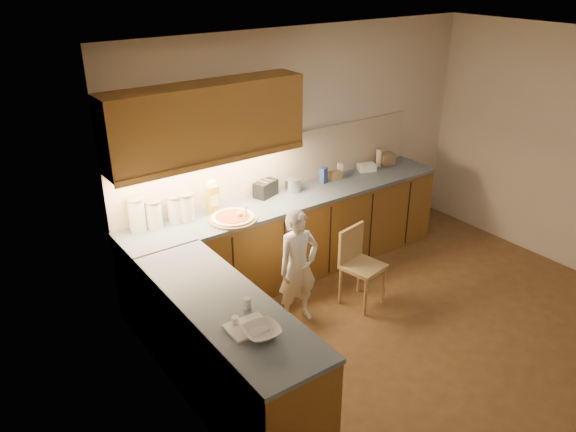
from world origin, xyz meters
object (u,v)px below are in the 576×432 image
object	(u,v)px
pizza_on_board	(233,218)
oil_jug	(213,199)
wooden_chair	(358,261)
toaster	(266,189)
child	(298,267)

from	to	relation	value
pizza_on_board	oil_jug	size ratio (longest dim) A/B	1.39
wooden_chair	pizza_on_board	bearing A→B (deg)	133.31
pizza_on_board	oil_jug	xyz separation A→B (m)	(-0.08, 0.25, 0.13)
oil_jug	pizza_on_board	bearing A→B (deg)	-72.72
oil_jug	toaster	xyz separation A→B (m)	(0.66, 0.06, -0.07)
oil_jug	child	bearing A→B (deg)	-65.20
pizza_on_board	wooden_chair	xyz separation A→B (m)	(1.00, -0.72, -0.47)
wooden_chair	oil_jug	size ratio (longest dim) A/B	2.39
wooden_chair	toaster	xyz separation A→B (m)	(-0.42, 1.03, 0.53)
oil_jug	wooden_chair	bearing A→B (deg)	-41.90
pizza_on_board	oil_jug	world-z (taller)	oil_jug
pizza_on_board	child	xyz separation A→B (m)	(0.32, -0.62, -0.36)
pizza_on_board	toaster	distance (m)	0.66
pizza_on_board	wooden_chair	size ratio (longest dim) A/B	0.58
child	toaster	size ratio (longest dim) A/B	3.92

